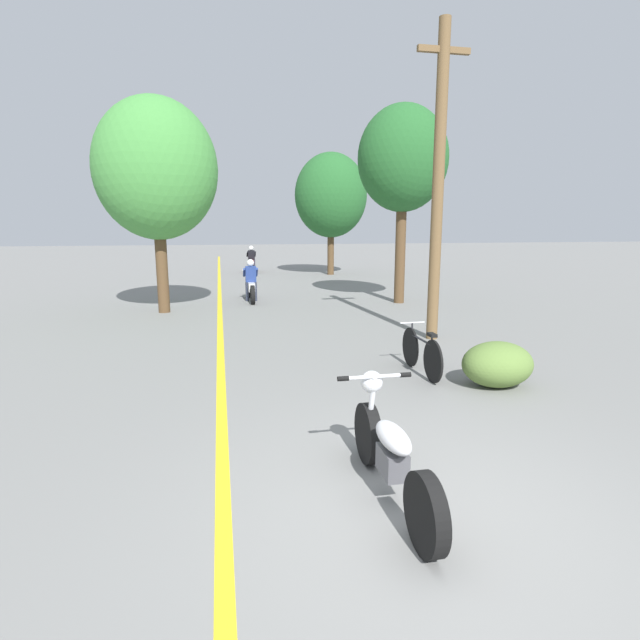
% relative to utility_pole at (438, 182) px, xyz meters
% --- Properties ---
extents(ground_plane, '(120.00, 120.00, 0.00)m').
position_rel_utility_pole_xyz_m(ground_plane, '(-2.84, -6.37, -3.31)').
color(ground_plane, slate).
extents(lane_stripe_center, '(0.14, 48.00, 0.01)m').
position_rel_utility_pole_xyz_m(lane_stripe_center, '(-4.54, 5.96, -3.30)').
color(lane_stripe_center, yellow).
rests_on(lane_stripe_center, ground).
extents(utility_pole, '(1.10, 0.24, 6.43)m').
position_rel_utility_pole_xyz_m(utility_pole, '(0.00, 0.00, 0.00)').
color(utility_pole, brown).
rests_on(utility_pole, ground).
extents(roadside_tree_right_near, '(2.77, 2.49, 6.01)m').
position_rel_utility_pole_xyz_m(roadside_tree_right_near, '(1.07, 4.97, 1.07)').
color(roadside_tree_right_near, '#513A23').
rests_on(roadside_tree_right_near, ground).
extents(roadside_tree_right_far, '(3.52, 3.16, 5.87)m').
position_rel_utility_pole_xyz_m(roadside_tree_right_far, '(0.92, 14.32, 0.52)').
color(roadside_tree_right_far, '#513A23').
rests_on(roadside_tree_right_far, ground).
extents(roadside_tree_left, '(3.28, 2.95, 5.81)m').
position_rel_utility_pole_xyz_m(roadside_tree_left, '(-6.08, 4.60, 0.59)').
color(roadside_tree_left, '#513A23').
rests_on(roadside_tree_left, ground).
extents(roadside_bush, '(1.10, 0.88, 0.70)m').
position_rel_utility_pole_xyz_m(roadside_bush, '(-0.38, -3.28, -2.96)').
color(roadside_bush, '#5B7A38').
rests_on(roadside_bush, ground).
extents(motorcycle_foreground, '(0.74, 2.13, 1.02)m').
position_rel_utility_pole_xyz_m(motorcycle_foreground, '(-3.04, -5.98, -2.88)').
color(motorcycle_foreground, black).
rests_on(motorcycle_foreground, ground).
extents(motorcycle_rider_lead, '(0.50, 2.12, 1.35)m').
position_rel_utility_pole_xyz_m(motorcycle_rider_lead, '(-3.52, 6.31, -2.79)').
color(motorcycle_rider_lead, black).
rests_on(motorcycle_rider_lead, ground).
extents(motorcycle_rider_far, '(0.50, 2.02, 1.37)m').
position_rel_utility_pole_xyz_m(motorcycle_rider_far, '(-2.86, 16.31, -2.78)').
color(motorcycle_rider_far, black).
rests_on(motorcycle_rider_far, ground).
extents(bicycle_parked, '(0.44, 1.64, 0.80)m').
position_rel_utility_pole_xyz_m(bicycle_parked, '(-1.27, -2.44, -2.94)').
color(bicycle_parked, black).
rests_on(bicycle_parked, ground).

